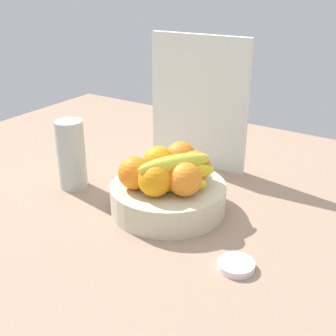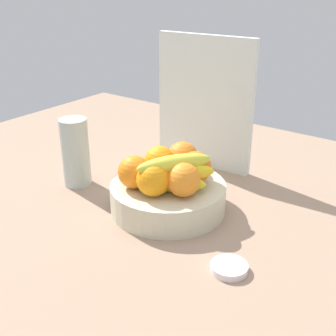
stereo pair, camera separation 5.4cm
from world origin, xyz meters
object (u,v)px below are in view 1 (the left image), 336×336
(banana_bunch, at_px, (174,173))
(jar_lid, at_px, (236,265))
(fruit_bowl, at_px, (168,197))
(orange_front_left, at_px, (159,162))
(orange_back_left, at_px, (185,179))
(thermos_tumbler, at_px, (71,155))
(orange_center, at_px, (155,180))
(orange_back_right, at_px, (195,167))
(orange_front_right, at_px, (135,173))
(cutting_board, at_px, (199,103))
(orange_top_stack, at_px, (181,157))

(banana_bunch, height_order, jar_lid, banana_bunch)
(fruit_bowl, distance_m, orange_front_left, 0.08)
(orange_back_left, height_order, thermos_tumbler, thermos_tumbler)
(orange_center, relative_size, thermos_tumbler, 0.42)
(orange_back_left, bearing_deg, orange_back_right, 102.05)
(orange_front_right, relative_size, orange_back_left, 1.00)
(thermos_tumbler, xyz_separation_m, jar_lid, (0.50, -0.09, -0.08))
(orange_front_right, height_order, orange_center, same)
(cutting_board, height_order, jar_lid, cutting_board)
(fruit_bowl, xyz_separation_m, orange_back_right, (0.04, 0.04, 0.07))
(orange_back_left, distance_m, cutting_board, 0.33)
(fruit_bowl, bearing_deg, orange_front_left, 150.76)
(fruit_bowl, relative_size, banana_bunch, 1.55)
(orange_front_left, bearing_deg, orange_back_right, 14.52)
(orange_front_right, bearing_deg, orange_center, -4.02)
(fruit_bowl, xyz_separation_m, orange_top_stack, (-0.01, 0.08, 0.07))
(orange_back_right, relative_size, banana_bunch, 0.43)
(orange_back_right, bearing_deg, orange_front_right, -132.91)
(orange_back_right, distance_m, jar_lid, 0.26)
(orange_back_right, bearing_deg, orange_top_stack, 150.86)
(orange_front_right, distance_m, orange_back_left, 0.11)
(orange_back_right, height_order, thermos_tumbler, thermos_tumbler)
(orange_back_right, bearing_deg, fruit_bowl, -134.19)
(fruit_bowl, xyz_separation_m, orange_back_left, (0.06, -0.02, 0.07))
(jar_lid, bearing_deg, banana_bunch, 153.73)
(fruit_bowl, xyz_separation_m, thermos_tumbler, (-0.27, -0.03, 0.06))
(orange_center, bearing_deg, cutting_board, 103.82)
(orange_back_right, distance_m, banana_bunch, 0.07)
(orange_center, distance_m, cutting_board, 0.35)
(fruit_bowl, relative_size, orange_front_right, 3.58)
(fruit_bowl, relative_size, thermos_tumbler, 1.51)
(orange_front_left, xyz_separation_m, banana_bunch, (0.07, -0.04, 0.01))
(orange_front_left, bearing_deg, banana_bunch, -31.39)
(fruit_bowl, distance_m, orange_front_right, 0.10)
(fruit_bowl, bearing_deg, orange_front_right, -131.85)
(cutting_board, bearing_deg, orange_back_right, -65.92)
(fruit_bowl, xyz_separation_m, orange_front_right, (-0.05, -0.06, 0.07))
(fruit_bowl, height_order, orange_back_left, orange_back_left)
(orange_front_right, bearing_deg, orange_back_right, 47.09)
(orange_front_right, height_order, orange_top_stack, same)
(orange_center, bearing_deg, jar_lid, -14.45)
(orange_front_left, xyz_separation_m, cutting_board, (-0.03, 0.24, 0.08))
(orange_front_right, relative_size, orange_center, 1.00)
(fruit_bowl, relative_size, orange_top_stack, 3.58)
(orange_top_stack, bearing_deg, orange_center, -81.94)
(orange_back_left, height_order, jar_lid, orange_back_left)
(orange_front_left, relative_size, jar_lid, 1.06)
(banana_bunch, height_order, cutting_board, cutting_board)
(orange_center, bearing_deg, thermos_tumbler, 174.07)
(jar_lid, bearing_deg, orange_top_stack, 141.16)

